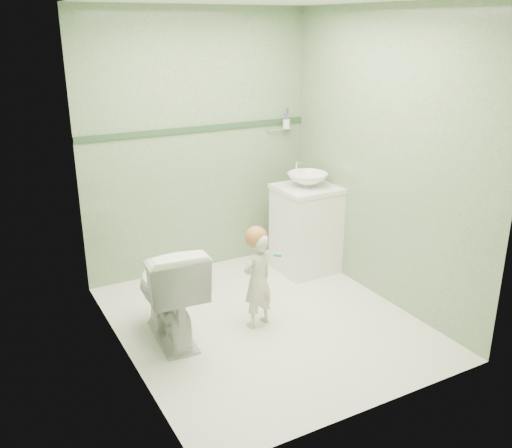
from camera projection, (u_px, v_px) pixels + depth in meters
ground at (265, 321)px, 4.47m from camera, size 2.50×2.50×0.00m
room_shell at (266, 176)px, 4.07m from camera, size 2.50×2.54×2.40m
trim_stripe at (198, 129)px, 5.04m from camera, size 2.20×0.02×0.05m
vanity at (306, 230)px, 5.29m from camera, size 0.52×0.50×0.80m
counter at (307, 189)px, 5.16m from camera, size 0.54×0.52×0.04m
basin at (307, 180)px, 5.13m from camera, size 0.37×0.37×0.13m
faucet at (297, 167)px, 5.25m from camera, size 0.03×0.13×0.18m
cup_holder at (286, 124)px, 5.40m from camera, size 0.26×0.07×0.21m
toilet at (169, 290)px, 4.12m from camera, size 0.50×0.80×0.78m
toddler at (258, 280)px, 4.30m from camera, size 0.32×0.25×0.77m
hair_cap at (256, 237)px, 4.20m from camera, size 0.17×0.17×0.17m
teal_toothbrush at (276, 255)px, 4.18m from camera, size 0.11×0.14×0.08m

